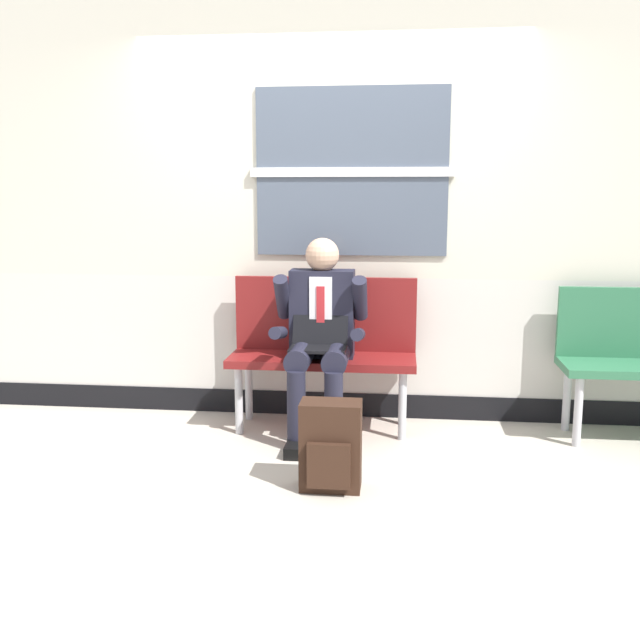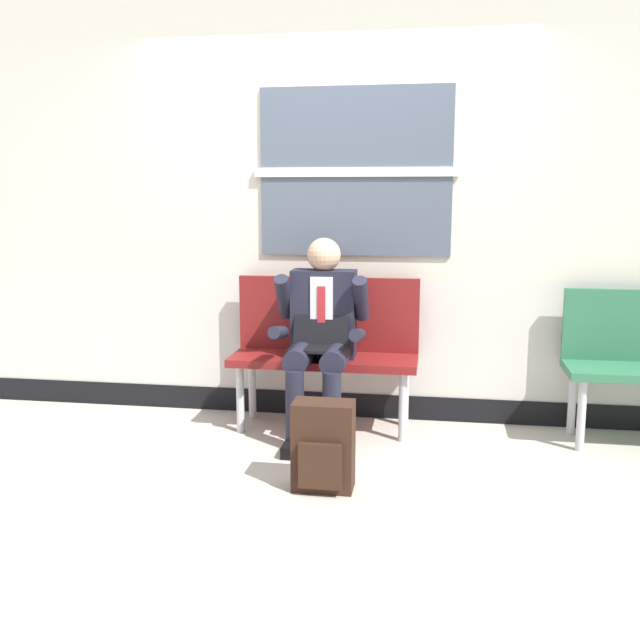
{
  "view_description": "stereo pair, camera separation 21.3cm",
  "coord_description": "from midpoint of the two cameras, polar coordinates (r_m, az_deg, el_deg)",
  "views": [
    {
      "loc": [
        0.47,
        -4.06,
        1.51
      ],
      "look_at": [
        -0.01,
        0.17,
        0.75
      ],
      "focal_mm": 40.42,
      "sensor_mm": 36.0,
      "label": 1
    },
    {
      "loc": [
        0.68,
        -4.03,
        1.51
      ],
      "look_at": [
        -0.01,
        0.17,
        0.75
      ],
      "focal_mm": 40.42,
      "sensor_mm": 36.0,
      "label": 2
    }
  ],
  "objects": [
    {
      "name": "bench_with_person",
      "position": [
        4.64,
        1.78,
        -1.79
      ],
      "size": [
        1.18,
        0.42,
        0.97
      ],
      "color": "maroon",
      "rests_on": "ground"
    },
    {
      "name": "backpack",
      "position": [
        3.73,
        1.92,
        -10.02
      ],
      "size": [
        0.31,
        0.22,
        0.46
      ],
      "color": "#331E14",
      "rests_on": "ground"
    },
    {
      "name": "ground_plane",
      "position": [
        4.36,
        1.15,
        -10.17
      ],
      "size": [
        18.0,
        18.0,
        0.0
      ],
      "primitive_type": "plane",
      "color": "#B2A899"
    },
    {
      "name": "person_seated",
      "position": [
        4.42,
        1.44,
        -1.04
      ],
      "size": [
        0.57,
        0.7,
        1.23
      ],
      "color": "#1E1E2D",
      "rests_on": "ground"
    },
    {
      "name": "station_wall",
      "position": [
        4.8,
        2.47,
        9.39
      ],
      "size": [
        6.23,
        0.17,
        2.92
      ],
      "color": "beige",
      "rests_on": "ground"
    }
  ]
}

